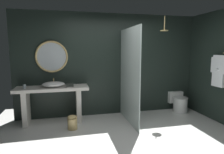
% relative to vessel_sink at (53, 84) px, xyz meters
% --- Properties ---
extents(ground_plane, '(5.76, 5.76, 0.00)m').
position_rel_vessel_sink_xyz_m(ground_plane, '(1.45, -1.56, -0.91)').
color(ground_plane, silver).
extents(back_wall_panel, '(4.80, 0.10, 2.60)m').
position_rel_vessel_sink_xyz_m(back_wall_panel, '(1.45, 0.34, 0.39)').
color(back_wall_panel, '#1E2823').
rests_on(back_wall_panel, ground_plane).
extents(side_wall_right, '(0.10, 2.47, 2.60)m').
position_rel_vessel_sink_xyz_m(side_wall_right, '(3.80, -0.80, 0.39)').
color(side_wall_right, '#1E2823').
rests_on(side_wall_right, ground_plane).
extents(vanity_counter, '(1.63, 0.55, 0.85)m').
position_rel_vessel_sink_xyz_m(vanity_counter, '(-0.03, -0.01, -0.33)').
color(vanity_counter, silver).
rests_on(vanity_counter, ground_plane).
extents(vessel_sink, '(0.51, 0.42, 0.18)m').
position_rel_vessel_sink_xyz_m(vessel_sink, '(0.00, 0.00, 0.00)').
color(vessel_sink, white).
rests_on(vessel_sink, vanity_counter).
extents(tumbler_cup, '(0.06, 0.06, 0.09)m').
position_rel_vessel_sink_xyz_m(tumbler_cup, '(-0.61, -0.07, -0.01)').
color(tumbler_cup, silver).
rests_on(tumbler_cup, vanity_counter).
extents(tissue_box, '(0.16, 0.12, 0.07)m').
position_rel_vessel_sink_xyz_m(tissue_box, '(0.37, -0.05, -0.02)').
color(tissue_box, '#282D28').
rests_on(tissue_box, vanity_counter).
extents(round_wall_mirror, '(0.76, 0.05, 0.76)m').
position_rel_vessel_sink_xyz_m(round_wall_mirror, '(-0.03, 0.25, 0.62)').
color(round_wall_mirror, tan).
extents(shower_glass_panel, '(0.02, 1.37, 2.18)m').
position_rel_vessel_sink_xyz_m(shower_glass_panel, '(1.70, -0.40, 0.18)').
color(shower_glass_panel, silver).
rests_on(shower_glass_panel, ground_plane).
extents(rain_shower_head, '(0.19, 0.19, 0.36)m').
position_rel_vessel_sink_xyz_m(rain_shower_head, '(2.63, -0.22, 1.28)').
color(rain_shower_head, tan).
extents(hanging_bathrobe, '(0.20, 0.50, 0.78)m').
position_rel_vessel_sink_xyz_m(hanging_bathrobe, '(3.66, -0.93, 0.35)').
color(hanging_bathrobe, tan).
extents(toilet, '(0.41, 0.58, 0.52)m').
position_rel_vessel_sink_xyz_m(toilet, '(3.30, 0.04, -0.65)').
color(toilet, white).
rests_on(toilet, ground_plane).
extents(waste_bin, '(0.21, 0.21, 0.30)m').
position_rel_vessel_sink_xyz_m(waste_bin, '(0.39, -0.52, -0.75)').
color(waste_bin, tan).
rests_on(waste_bin, ground_plane).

